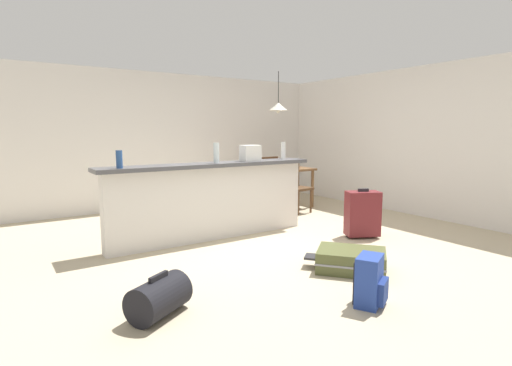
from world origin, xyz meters
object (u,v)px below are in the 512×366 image
(bottle_white, at_px, (283,151))
(dining_chair_far_side, at_px, (266,177))
(bottle_blue, at_px, (119,159))
(bottle_clear, at_px, (216,153))
(dining_table, at_px, (281,173))
(dining_chair_near_partition, at_px, (295,183))
(duffel_bag_black, at_px, (159,297))
(pendant_lamp, at_px, (278,107))
(suitcase_upright_maroon, at_px, (363,213))
(grocery_bag, at_px, (250,153))
(suitcase_flat_olive, at_px, (351,260))
(backpack_blue, at_px, (370,282))

(bottle_white, height_order, dining_chair_far_side, bottle_white)
(bottle_blue, bearing_deg, bottle_white, 3.25)
(bottle_clear, height_order, bottle_white, bottle_clear)
(bottle_blue, distance_m, dining_chair_far_side, 3.86)
(dining_table, distance_m, dining_chair_near_partition, 0.50)
(duffel_bag_black, bearing_deg, bottle_blue, 83.89)
(bottle_clear, distance_m, pendant_lamp, 2.48)
(bottle_white, height_order, duffel_bag_black, bottle_white)
(bottle_white, xyz_separation_m, duffel_bag_black, (-2.60, -1.81, -0.99))
(dining_chair_far_side, distance_m, suitcase_upright_maroon, 2.86)
(bottle_white, relative_size, grocery_bag, 0.96)
(bottle_white, xyz_separation_m, suitcase_flat_olive, (-0.60, -1.93, -1.04))
(bottle_clear, distance_m, duffel_bag_black, 2.43)
(dining_table, relative_size, suitcase_flat_olive, 1.29)
(bottle_clear, bearing_deg, bottle_blue, -178.76)
(bottle_white, relative_size, dining_chair_near_partition, 0.27)
(dining_chair_near_partition, bearing_deg, bottle_blue, -165.24)
(bottle_clear, xyz_separation_m, dining_chair_far_side, (2.09, 1.82, -0.64))
(bottle_white, bearing_deg, suitcase_flat_olive, -107.11)
(grocery_bag, xyz_separation_m, backpack_blue, (-0.46, -2.54, -0.93))
(dining_table, xyz_separation_m, dining_chair_far_side, (0.03, 0.51, -0.13))
(suitcase_flat_olive, xyz_separation_m, duffel_bag_black, (-2.01, 0.13, 0.04))
(dining_table, bearing_deg, bottle_clear, -147.45)
(duffel_bag_black, bearing_deg, dining_table, 40.87)
(dining_chair_near_partition, bearing_deg, suitcase_flat_olive, -118.09)
(bottle_blue, bearing_deg, bottle_clear, 1.24)
(bottle_clear, distance_m, grocery_bag, 0.57)
(dining_chair_far_side, distance_m, backpack_blue, 4.75)
(bottle_blue, height_order, backpack_blue, bottle_blue)
(grocery_bag, height_order, pendant_lamp, pendant_lamp)
(dining_chair_far_side, xyz_separation_m, suitcase_upright_maroon, (-0.41, -2.83, -0.19))
(dining_table, distance_m, suitcase_upright_maroon, 2.37)
(bottle_blue, distance_m, grocery_bag, 1.81)
(suitcase_flat_olive, relative_size, backpack_blue, 2.02)
(bottle_blue, distance_m, bottle_white, 2.43)
(dining_table, height_order, suitcase_upright_maroon, dining_table)
(dining_chair_far_side, distance_m, pendant_lamp, 1.46)
(grocery_bag, relative_size, pendant_lamp, 0.35)
(bottle_blue, height_order, bottle_clear, bottle_clear)
(dining_table, xyz_separation_m, suitcase_flat_olive, (-1.47, -3.13, -0.54))
(bottle_blue, xyz_separation_m, bottle_white, (2.42, 0.14, 0.02))
(suitcase_flat_olive, height_order, duffel_bag_black, duffel_bag_black)
(duffel_bag_black, relative_size, suitcase_upright_maroon, 0.84)
(bottle_clear, bearing_deg, backpack_blue, -87.60)
(bottle_blue, distance_m, duffel_bag_black, 1.94)
(dining_chair_near_partition, relative_size, suitcase_flat_olive, 1.09)
(dining_table, bearing_deg, bottle_blue, -157.91)
(bottle_white, xyz_separation_m, grocery_bag, (-0.62, -0.05, -0.02))
(backpack_blue, bearing_deg, suitcase_upright_maroon, 43.06)
(duffel_bag_black, bearing_deg, backpack_blue, -27.14)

